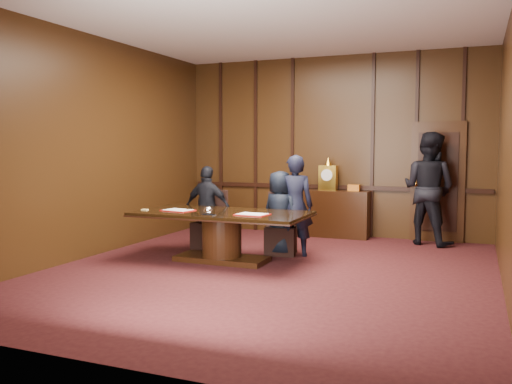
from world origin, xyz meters
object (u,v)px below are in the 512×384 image
at_px(conference_table, 222,228).
at_px(signatory_right, 280,213).
at_px(sideboard, 328,211).
at_px(witness_left, 295,206).
at_px(witness_right, 429,188).
at_px(signatory_left, 208,208).

distance_m(conference_table, signatory_right, 1.04).
height_order(sideboard, signatory_right, sideboard).
relative_size(signatory_right, witness_left, 0.84).
bearing_deg(conference_table, witness_right, 44.27).
height_order(sideboard, conference_table, sideboard).
relative_size(signatory_left, witness_left, 0.88).
relative_size(signatory_right, witness_right, 0.68).
bearing_deg(witness_right, witness_left, 68.23).
bearing_deg(signatory_left, sideboard, -125.96).
xyz_separation_m(sideboard, witness_right, (1.87, -0.16, 0.52)).
bearing_deg(signatory_right, sideboard, -80.80).
bearing_deg(witness_right, signatory_left, 52.59).
relative_size(sideboard, witness_right, 0.80).
relative_size(signatory_left, witness_right, 0.71).
bearing_deg(witness_left, signatory_right, -6.69).
bearing_deg(conference_table, witness_left, 43.27).
distance_m(sideboard, signatory_right, 2.09).
bearing_deg(sideboard, signatory_right, -96.93).
relative_size(conference_table, signatory_left, 1.85).
relative_size(conference_table, witness_right, 1.31).
distance_m(sideboard, signatory_left, 2.59).
bearing_deg(signatory_right, witness_right, -121.99).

